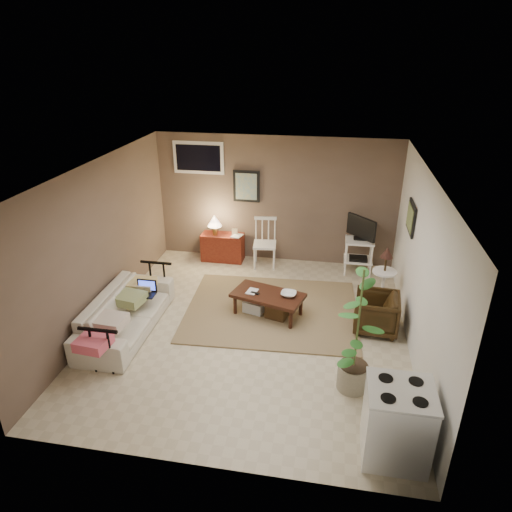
% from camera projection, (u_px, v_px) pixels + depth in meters
% --- Properties ---
extents(floor, '(5.00, 5.00, 0.00)m').
position_uv_depth(floor, '(251.00, 328.00, 6.81)').
color(floor, '#C1B293').
rests_on(floor, ground).
extents(art_back, '(0.50, 0.03, 0.60)m').
position_uv_depth(art_back, '(246.00, 186.00, 8.50)').
color(art_back, black).
extents(art_right, '(0.03, 0.60, 0.45)m').
position_uv_depth(art_right, '(411.00, 218.00, 6.76)').
color(art_right, black).
extents(window, '(0.96, 0.03, 0.60)m').
position_uv_depth(window, '(198.00, 158.00, 8.43)').
color(window, white).
extents(rug, '(2.78, 2.27, 0.03)m').
position_uv_depth(rug, '(272.00, 310.00, 7.25)').
color(rug, olive).
rests_on(rug, floor).
extents(coffee_table, '(1.19, 0.83, 0.41)m').
position_uv_depth(coffee_table, '(267.00, 303.00, 7.05)').
color(coffee_table, '#35190E').
rests_on(coffee_table, floor).
extents(sofa, '(0.58, 1.99, 0.78)m').
position_uv_depth(sofa, '(125.00, 307.00, 6.62)').
color(sofa, beige).
rests_on(sofa, floor).
extents(sofa_pillows, '(0.38, 1.89, 0.13)m').
position_uv_depth(sofa_pillows, '(121.00, 310.00, 6.37)').
color(sofa_pillows, beige).
rests_on(sofa_pillows, sofa).
extents(sofa_end_rails, '(0.54, 1.99, 0.67)m').
position_uv_depth(sofa_end_rails, '(133.00, 311.00, 6.63)').
color(sofa_end_rails, black).
rests_on(sofa_end_rails, floor).
extents(laptop, '(0.31, 0.22, 0.21)m').
position_uv_depth(laptop, '(146.00, 290.00, 6.85)').
color(laptop, black).
rests_on(laptop, sofa).
extents(red_console, '(0.81, 0.36, 0.93)m').
position_uv_depth(red_console, '(222.00, 245.00, 8.85)').
color(red_console, maroon).
rests_on(red_console, floor).
extents(spindle_chair, '(0.46, 0.46, 0.93)m').
position_uv_depth(spindle_chair, '(265.00, 244.00, 8.58)').
color(spindle_chair, white).
rests_on(spindle_chair, floor).
extents(tv_stand, '(0.51, 0.49, 1.09)m').
position_uv_depth(tv_stand, '(360.00, 244.00, 8.25)').
color(tv_stand, white).
rests_on(tv_stand, floor).
extents(side_table, '(0.38, 0.38, 1.02)m').
position_uv_depth(side_table, '(385.00, 270.00, 7.16)').
color(side_table, white).
rests_on(side_table, floor).
extents(armchair, '(0.62, 0.66, 0.63)m').
position_uv_depth(armchair, '(376.00, 311.00, 6.65)').
color(armchair, black).
rests_on(armchair, floor).
extents(potted_plant, '(0.41, 0.41, 1.66)m').
position_uv_depth(potted_plant, '(358.00, 327.00, 5.27)').
color(potted_plant, '#A0967F').
rests_on(potted_plant, floor).
extents(stove, '(0.65, 0.61, 0.85)m').
position_uv_depth(stove, '(397.00, 423.00, 4.55)').
color(stove, white).
rests_on(stove, floor).
extents(bowl, '(0.24, 0.07, 0.23)m').
position_uv_depth(bowl, '(289.00, 289.00, 6.88)').
color(bowl, '#35190E').
rests_on(bowl, coffee_table).
extents(book_table, '(0.15, 0.05, 0.21)m').
position_uv_depth(book_table, '(247.00, 285.00, 7.01)').
color(book_table, '#35190E').
rests_on(book_table, coffee_table).
extents(book_console, '(0.18, 0.07, 0.24)m').
position_uv_depth(book_console, '(233.00, 230.00, 8.65)').
color(book_console, '#35190E').
rests_on(book_console, red_console).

